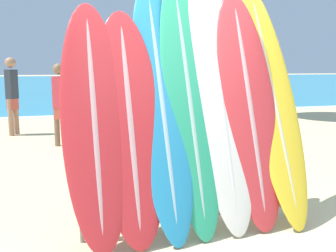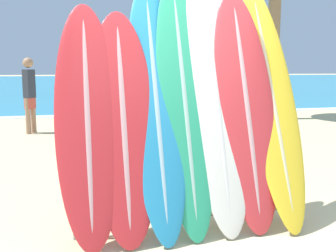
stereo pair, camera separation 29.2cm
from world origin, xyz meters
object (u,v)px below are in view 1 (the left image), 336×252
(surfboard_slot_4, at_px, (219,94))
(surfboard_slot_6, at_px, (272,99))
(surfboard_rack, at_px, (194,181))
(person_far_left, at_px, (188,101))
(surfboard_slot_2, at_px, (161,105))
(surfboard_slot_3, at_px, (189,101))
(person_near_water, at_px, (60,101))
(surfboard_slot_5, at_px, (248,106))
(person_mid_beach, at_px, (12,93))
(surfboard_slot_0, at_px, (94,121))
(person_far_right, at_px, (222,104))
(surfboard_slot_1, at_px, (130,123))

(surfboard_slot_4, bearing_deg, surfboard_slot_6, 0.02)
(surfboard_rack, height_order, person_far_left, person_far_left)
(surfboard_slot_2, height_order, person_far_left, surfboard_slot_2)
(surfboard_slot_4, distance_m, person_far_left, 4.01)
(surfboard_rack, relative_size, surfboard_slot_4, 0.84)
(surfboard_slot_2, height_order, surfboard_slot_3, surfboard_slot_3)
(surfboard_slot_2, distance_m, person_near_water, 4.34)
(surfboard_slot_2, bearing_deg, person_far_left, 66.37)
(surfboard_slot_5, distance_m, person_mid_beach, 6.46)
(surfboard_slot_0, bearing_deg, person_far_right, 45.80)
(person_far_right, bearing_deg, surfboard_slot_1, -117.61)
(surfboard_slot_1, relative_size, surfboard_slot_4, 0.82)
(surfboard_rack, bearing_deg, surfboard_slot_3, 94.77)
(surfboard_slot_6, bearing_deg, surfboard_slot_4, -179.98)
(surfboard_slot_2, relative_size, person_mid_beach, 1.36)
(surfboard_slot_6, height_order, person_far_right, surfboard_slot_6)
(surfboard_rack, bearing_deg, surfboard_slot_5, 7.25)
(surfboard_rack, distance_m, surfboard_slot_4, 0.86)
(surfboard_slot_2, xyz_separation_m, surfboard_slot_6, (1.16, 0.01, 0.02))
(surfboard_slot_4, height_order, person_near_water, surfboard_slot_4)
(surfboard_slot_0, bearing_deg, surfboard_slot_1, -1.05)
(surfboard_slot_5, height_order, surfboard_slot_6, surfboard_slot_6)
(surfboard_slot_4, bearing_deg, surfboard_slot_2, -178.57)
(surfboard_slot_1, distance_m, person_far_right, 3.11)
(surfboard_slot_1, bearing_deg, surfboard_slot_0, 178.95)
(surfboard_slot_0, bearing_deg, surfboard_slot_4, 3.95)
(surfboard_slot_1, bearing_deg, surfboard_slot_2, 13.35)
(surfboard_slot_3, bearing_deg, person_near_water, 103.33)
(surfboard_slot_4, bearing_deg, person_far_right, 64.09)
(surfboard_slot_6, bearing_deg, person_far_left, 82.20)
(person_far_left, bearing_deg, surfboard_slot_4, -86.24)
(surfboard_slot_2, bearing_deg, surfboard_slot_1, -166.65)
(surfboard_slot_5, xyz_separation_m, person_far_right, (0.83, 2.35, -0.22))
(surfboard_slot_3, distance_m, person_mid_beach, 6.21)
(surfboard_slot_2, xyz_separation_m, person_mid_beach, (-1.70, 5.88, -0.23))
(surfboard_slot_6, xyz_separation_m, person_far_right, (0.53, 2.29, -0.27))
(surfboard_rack, xyz_separation_m, person_near_water, (-1.02, 4.39, 0.40))
(surfboard_slot_0, xyz_separation_m, surfboard_slot_3, (0.88, 0.07, 0.14))
(person_near_water, height_order, person_mid_beach, person_mid_beach)
(surfboard_slot_2, distance_m, surfboard_slot_5, 0.86)
(surfboard_slot_5, bearing_deg, person_far_left, 78.04)
(person_mid_beach, bearing_deg, person_near_water, 66.06)
(person_near_water, bearing_deg, surfboard_slot_2, 129.85)
(surfboard_slot_0, xyz_separation_m, surfboard_slot_6, (1.78, 0.08, 0.14))
(surfboard_slot_0, height_order, surfboard_slot_1, surfboard_slot_0)
(surfboard_slot_6, bearing_deg, surfboard_slot_3, -178.89)
(surfboard_slot_6, bearing_deg, person_mid_beach, 115.99)
(person_near_water, height_order, person_far_left, person_near_water)
(surfboard_rack, xyz_separation_m, surfboard_slot_5, (0.58, 0.07, 0.68))
(surfboard_rack, distance_m, surfboard_slot_1, 0.81)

